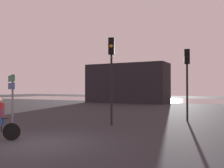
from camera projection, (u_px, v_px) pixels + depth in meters
ground_plane at (35, 144)px, 8.86m from camera, size 120.00×120.00×0.00m
water_strip at (194, 101)px, 39.99m from camera, size 80.00×16.00×0.01m
distant_building at (127, 83)px, 34.52m from camera, size 11.22×4.00×5.34m
traffic_light_far_right at (187, 71)px, 15.06m from camera, size 0.36×0.38×4.35m
traffic_light_center at (111, 65)px, 13.46m from camera, size 0.38×0.40×4.71m
direction_sign_post at (12, 92)px, 11.04m from camera, size 0.99×0.54×2.60m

